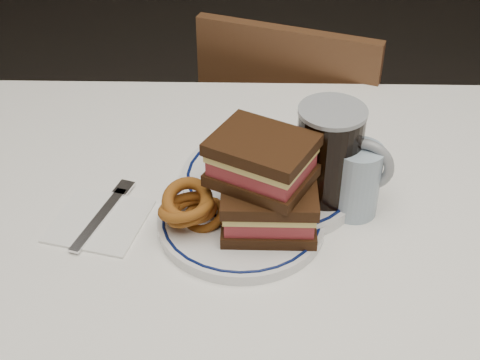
{
  "coord_description": "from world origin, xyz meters",
  "views": [
    {
      "loc": [
        -0.05,
        -0.74,
        1.39
      ],
      "look_at": [
        -0.07,
        -0.01,
        0.84
      ],
      "focal_mm": 50.0,
      "sensor_mm": 36.0,
      "label": 1
    }
  ],
  "objects_px": {
    "main_plate": "(241,221)",
    "reuben_sandwich": "(265,184)",
    "far_plate": "(271,179)",
    "beer_mug": "(331,157)",
    "chair_far": "(294,157)"
  },
  "relations": [
    {
      "from": "main_plate",
      "to": "far_plate",
      "type": "distance_m",
      "value": 0.11
    },
    {
      "from": "reuben_sandwich",
      "to": "beer_mug",
      "type": "distance_m",
      "value": 0.12
    },
    {
      "from": "reuben_sandwich",
      "to": "far_plate",
      "type": "height_order",
      "value": "reuben_sandwich"
    },
    {
      "from": "main_plate",
      "to": "far_plate",
      "type": "relative_size",
      "value": 0.86
    },
    {
      "from": "main_plate",
      "to": "reuben_sandwich",
      "type": "height_order",
      "value": "reuben_sandwich"
    },
    {
      "from": "chair_far",
      "to": "beer_mug",
      "type": "height_order",
      "value": "beer_mug"
    },
    {
      "from": "reuben_sandwich",
      "to": "far_plate",
      "type": "xyz_separation_m",
      "value": [
        0.01,
        0.11,
        -0.07
      ]
    },
    {
      "from": "chair_far",
      "to": "reuben_sandwich",
      "type": "distance_m",
      "value": 0.72
    },
    {
      "from": "chair_far",
      "to": "far_plate",
      "type": "height_order",
      "value": "chair_far"
    },
    {
      "from": "main_plate",
      "to": "chair_far",
      "type": "bearing_deg",
      "value": 78.86
    },
    {
      "from": "beer_mug",
      "to": "far_plate",
      "type": "bearing_deg",
      "value": 153.69
    },
    {
      "from": "main_plate",
      "to": "beer_mug",
      "type": "relative_size",
      "value": 1.5
    },
    {
      "from": "chair_far",
      "to": "main_plate",
      "type": "height_order",
      "value": "chair_far"
    },
    {
      "from": "chair_far",
      "to": "far_plate",
      "type": "distance_m",
      "value": 0.59
    },
    {
      "from": "chair_far",
      "to": "beer_mug",
      "type": "bearing_deg",
      "value": -88.85
    }
  ]
}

